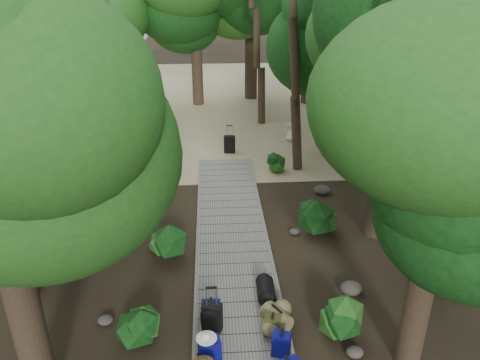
{
  "coord_description": "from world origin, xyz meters",
  "views": [
    {
      "loc": [
        -0.51,
        -9.88,
        7.01
      ],
      "look_at": [
        0.34,
        3.14,
        1.0
      ],
      "focal_mm": 35.0,
      "sensor_mm": 36.0,
      "label": 1
    }
  ],
  "objects_px": {
    "backpack_right_c": "(281,343)",
    "duffel_right_khaki": "(277,317)",
    "backpack_left_c": "(210,352)",
    "backpack_right_d": "(272,325)",
    "kayak": "(143,139)",
    "backpack_left_d": "(211,312)",
    "suitcase_on_boardwalk": "(212,317)",
    "duffel_right_black": "(266,290)",
    "sun_lounger": "(293,133)",
    "lone_suitcase_on_sand": "(230,144)"
  },
  "relations": [
    {
      "from": "backpack_right_d",
      "to": "duffel_right_black",
      "type": "height_order",
      "value": "backpack_right_d"
    },
    {
      "from": "backpack_right_c",
      "to": "sun_lounger",
      "type": "distance_m",
      "value": 12.81
    },
    {
      "from": "duffel_right_khaki",
      "to": "duffel_right_black",
      "type": "distance_m",
      "value": 0.94
    },
    {
      "from": "lone_suitcase_on_sand",
      "to": "kayak",
      "type": "height_order",
      "value": "lone_suitcase_on_sand"
    },
    {
      "from": "backpack_left_d",
      "to": "duffel_right_black",
      "type": "bearing_deg",
      "value": 34.36
    },
    {
      "from": "kayak",
      "to": "backpack_left_c",
      "type": "bearing_deg",
      "value": -61.1
    },
    {
      "from": "sun_lounger",
      "to": "backpack_left_c",
      "type": "bearing_deg",
      "value": -91.08
    },
    {
      "from": "kayak",
      "to": "suitcase_on_boardwalk",
      "type": "bearing_deg",
      "value": -59.83
    },
    {
      "from": "lone_suitcase_on_sand",
      "to": "backpack_right_c",
      "type": "bearing_deg",
      "value": -80.31
    },
    {
      "from": "backpack_left_c",
      "to": "kayak",
      "type": "bearing_deg",
      "value": 91.36
    },
    {
      "from": "sun_lounger",
      "to": "duffel_right_khaki",
      "type": "bearing_deg",
      "value": -86.08
    },
    {
      "from": "backpack_right_c",
      "to": "duffel_right_black",
      "type": "height_order",
      "value": "backpack_right_c"
    },
    {
      "from": "backpack_left_c",
      "to": "lone_suitcase_on_sand",
      "type": "relative_size",
      "value": 1.06
    },
    {
      "from": "lone_suitcase_on_sand",
      "to": "sun_lounger",
      "type": "height_order",
      "value": "lone_suitcase_on_sand"
    },
    {
      "from": "suitcase_on_boardwalk",
      "to": "sun_lounger",
      "type": "distance_m",
      "value": 12.37
    },
    {
      "from": "backpack_right_d",
      "to": "duffel_right_khaki",
      "type": "height_order",
      "value": "backpack_right_d"
    },
    {
      "from": "suitcase_on_boardwalk",
      "to": "backpack_left_c",
      "type": "bearing_deg",
      "value": -75.11
    },
    {
      "from": "duffel_right_black",
      "to": "backpack_right_c",
      "type": "bearing_deg",
      "value": -85.1
    },
    {
      "from": "suitcase_on_boardwalk",
      "to": "lone_suitcase_on_sand",
      "type": "bearing_deg",
      "value": 103.29
    },
    {
      "from": "duffel_right_khaki",
      "to": "suitcase_on_boardwalk",
      "type": "xyz_separation_m",
      "value": [
        -1.34,
        -0.02,
        0.1
      ]
    },
    {
      "from": "duffel_right_khaki",
      "to": "sun_lounger",
      "type": "bearing_deg",
      "value": 47.51
    },
    {
      "from": "backpack_left_c",
      "to": "backpack_right_d",
      "type": "bearing_deg",
      "value": 20.44
    },
    {
      "from": "suitcase_on_boardwalk",
      "to": "duffel_right_khaki",
      "type": "bearing_deg",
      "value": 18.9
    },
    {
      "from": "backpack_left_c",
      "to": "suitcase_on_boardwalk",
      "type": "distance_m",
      "value": 1.01
    },
    {
      "from": "backpack_left_d",
      "to": "suitcase_on_boardwalk",
      "type": "distance_m",
      "value": 0.17
    },
    {
      "from": "backpack_left_d",
      "to": "suitcase_on_boardwalk",
      "type": "bearing_deg",
      "value": -80.39
    },
    {
      "from": "duffel_right_khaki",
      "to": "kayak",
      "type": "bearing_deg",
      "value": 78.56
    },
    {
      "from": "backpack_left_c",
      "to": "backpack_right_d",
      "type": "relative_size",
      "value": 1.5
    },
    {
      "from": "backpack_right_d",
      "to": "sun_lounger",
      "type": "bearing_deg",
      "value": 94.28
    },
    {
      "from": "backpack_right_c",
      "to": "duffel_right_khaki",
      "type": "distance_m",
      "value": 0.81
    },
    {
      "from": "backpack_left_d",
      "to": "lone_suitcase_on_sand",
      "type": "relative_size",
      "value": 0.85
    },
    {
      "from": "backpack_right_d",
      "to": "kayak",
      "type": "distance_m",
      "value": 12.61
    },
    {
      "from": "sun_lounger",
      "to": "suitcase_on_boardwalk",
      "type": "bearing_deg",
      "value": -92.15
    },
    {
      "from": "duffel_right_black",
      "to": "sun_lounger",
      "type": "distance_m",
      "value": 11.13
    },
    {
      "from": "duffel_right_black",
      "to": "lone_suitcase_on_sand",
      "type": "relative_size",
      "value": 0.91
    },
    {
      "from": "kayak",
      "to": "sun_lounger",
      "type": "relative_size",
      "value": 1.99
    },
    {
      "from": "backpack_left_c",
      "to": "kayak",
      "type": "xyz_separation_m",
      "value": [
        -2.8,
        12.72,
        -0.31
      ]
    },
    {
      "from": "kayak",
      "to": "duffel_right_black",
      "type": "bearing_deg",
      "value": -52.76
    },
    {
      "from": "backpack_right_c",
      "to": "duffel_right_khaki",
      "type": "bearing_deg",
      "value": 111.19
    },
    {
      "from": "backpack_left_d",
      "to": "backpack_right_d",
      "type": "xyz_separation_m",
      "value": [
        1.24,
        -0.4,
        -0.05
      ]
    },
    {
      "from": "duffel_right_khaki",
      "to": "duffel_right_black",
      "type": "height_order",
      "value": "duffel_right_khaki"
    },
    {
      "from": "backpack_left_c",
      "to": "duffel_right_black",
      "type": "distance_m",
      "value": 2.35
    },
    {
      "from": "duffel_right_black",
      "to": "sun_lounger",
      "type": "relative_size",
      "value": 0.39
    },
    {
      "from": "backpack_left_d",
      "to": "suitcase_on_boardwalk",
      "type": "height_order",
      "value": "suitcase_on_boardwalk"
    },
    {
      "from": "backpack_left_c",
      "to": "kayak",
      "type": "distance_m",
      "value": 13.03
    },
    {
      "from": "backpack_left_c",
      "to": "backpack_right_d",
      "type": "distance_m",
      "value": 1.5
    },
    {
      "from": "sun_lounger",
      "to": "kayak",
      "type": "bearing_deg",
      "value": -163.93
    },
    {
      "from": "backpack_right_c",
      "to": "sun_lounger",
      "type": "height_order",
      "value": "backpack_right_c"
    },
    {
      "from": "backpack_right_d",
      "to": "backpack_left_c",
      "type": "bearing_deg",
      "value": -132.59
    },
    {
      "from": "backpack_right_d",
      "to": "duffel_right_khaki",
      "type": "bearing_deg",
      "value": 80.33
    }
  ]
}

